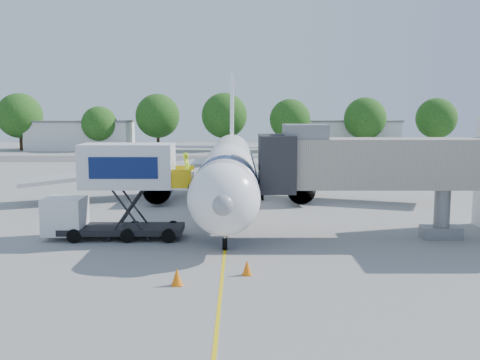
{
  "coord_description": "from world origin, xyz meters",
  "views": [
    {
      "loc": [
        0.77,
        -37.32,
        7.52
      ],
      "look_at": [
        0.82,
        -5.35,
        3.2
      ],
      "focal_mm": 40.0,
      "sensor_mm": 36.0,
      "label": 1
    }
  ],
  "objects_px": {
    "aircraft": "(229,167)",
    "catering_hiloader": "(117,191)",
    "jet_bridge": "(366,164)",
    "ground_tug": "(284,294)"
  },
  "relations": [
    {
      "from": "aircraft",
      "to": "jet_bridge",
      "type": "relative_size",
      "value": 2.71
    },
    {
      "from": "aircraft",
      "to": "catering_hiloader",
      "type": "xyz_separation_m",
      "value": [
        -6.26,
        -11.12,
        -0.19
      ]
    },
    {
      "from": "catering_hiloader",
      "to": "ground_tug",
      "type": "relative_size",
      "value": 2.11
    },
    {
      "from": "aircraft",
      "to": "catering_hiloader",
      "type": "height_order",
      "value": "aircraft"
    },
    {
      "from": "jet_bridge",
      "to": "catering_hiloader",
      "type": "relative_size",
      "value": 1.64
    },
    {
      "from": "catering_hiloader",
      "to": "jet_bridge",
      "type": "bearing_deg",
      "value": 0.01
    },
    {
      "from": "aircraft",
      "to": "ground_tug",
      "type": "relative_size",
      "value": 9.36
    },
    {
      "from": "jet_bridge",
      "to": "ground_tug",
      "type": "height_order",
      "value": "jet_bridge"
    },
    {
      "from": "jet_bridge",
      "to": "catering_hiloader",
      "type": "bearing_deg",
      "value": -179.99
    },
    {
      "from": "catering_hiloader",
      "to": "ground_tug",
      "type": "bearing_deg",
      "value": -53.31
    }
  ]
}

